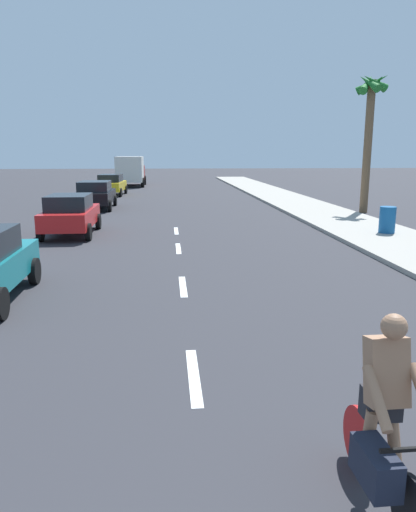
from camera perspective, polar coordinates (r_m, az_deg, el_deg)
name	(u,v)px	position (r m, az deg, el deg)	size (l,w,h in m)	color
ground_plane	(176,231)	(19.59, -3.83, 3.03)	(160.00, 160.00, 0.00)	#2D2D33
sidewalk_strip	(341,220)	(22.99, 15.59, 4.15)	(3.60, 80.00, 0.14)	#9E998E
lane_stripe_2	(194,376)	(7.03, -1.72, -14.11)	(0.16, 1.80, 0.01)	white
lane_stripe_3	(183,286)	(11.43, -3.02, -3.63)	(0.16, 1.80, 0.01)	white
lane_stripe_4	(178,248)	(15.93, -3.57, 0.91)	(0.16, 1.80, 0.01)	white
lane_stripe_5	(176,231)	(19.57, -3.83, 3.03)	(0.16, 1.80, 0.01)	white
cyclist	(383,426)	(4.60, 20.23, -18.51)	(0.63, 1.71, 1.82)	black
parked_car_red	(70,214)	(19.19, -16.14, 4.91)	(1.92, 4.07, 1.57)	red
parked_car_black	(95,194)	(28.02, -13.34, 7.23)	(2.08, 4.47, 1.57)	black
parked_car_yellow	(111,184)	(36.83, -11.52, 8.43)	(2.12, 4.28, 1.57)	gold
delivery_truck	(131,170)	(46.73, -9.25, 10.09)	(2.68, 6.24, 2.80)	maroon
palm_tree_far	(370,112)	(26.85, 18.81, 15.96)	(1.78, 1.73, 7.30)	brown
trash_bin_far	(387,220)	(19.39, 20.67, 4.08)	(0.60, 0.60, 1.00)	#14518C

